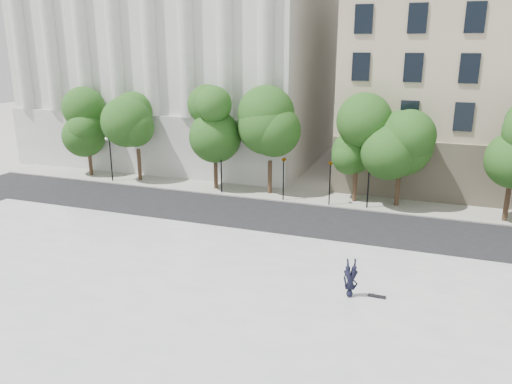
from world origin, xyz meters
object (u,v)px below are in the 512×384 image
traffic_light_west (284,158)px  person_lying (350,291)px  traffic_light_east (331,162)px  skateboard (377,296)px

traffic_light_west → person_lying: traffic_light_west is taller
traffic_light_east → person_lying: 16.04m
traffic_light_east → skateboard: 16.13m
traffic_light_west → skateboard: traffic_light_west is taller
traffic_light_west → skateboard: (9.32, -14.84, -3.18)m
traffic_light_west → skateboard: bearing=-57.9°
traffic_light_west → skateboard: 17.81m
traffic_light_east → person_lying: (4.21, -15.21, -2.88)m
traffic_light_west → traffic_light_east: bearing=0.0°
traffic_light_east → skateboard: size_ratio=4.80×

